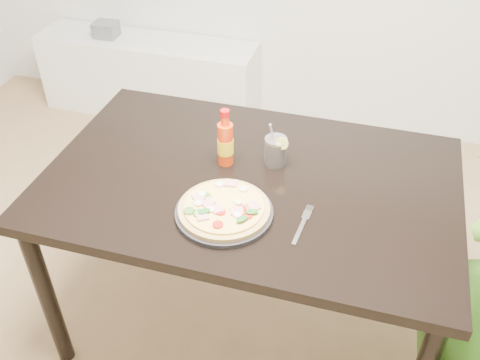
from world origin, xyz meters
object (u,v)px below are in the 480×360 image
(dining_table, at_px, (250,196))
(fork, at_px, (303,223))
(pizza, at_px, (224,208))
(media_console, at_px, (149,76))
(cola_cup, at_px, (275,151))
(plate, at_px, (224,213))
(hot_sauce_bottle, at_px, (225,143))

(dining_table, relative_size, fork, 7.42)
(pizza, bearing_deg, media_console, 122.11)
(cola_cup, bearing_deg, plate, -106.19)
(dining_table, height_order, plate, plate)
(plate, xyz_separation_m, hot_sauce_bottle, (-0.08, 0.26, 0.08))
(fork, height_order, media_console, fork)
(cola_cup, bearing_deg, hot_sauce_bottle, -164.05)
(dining_table, xyz_separation_m, media_console, (-1.08, 1.47, -0.42))
(media_console, bearing_deg, hot_sauce_bottle, -55.36)
(dining_table, bearing_deg, cola_cup, 59.34)
(pizza, distance_m, media_console, 2.04)
(cola_cup, bearing_deg, fork, -61.36)
(plate, bearing_deg, media_console, 122.14)
(dining_table, distance_m, hot_sauce_bottle, 0.21)
(fork, bearing_deg, plate, -168.56)
(dining_table, relative_size, hot_sauce_bottle, 6.54)
(plate, relative_size, cola_cup, 1.77)
(cola_cup, relative_size, fork, 0.92)
(pizza, bearing_deg, hot_sauce_bottle, 106.07)
(dining_table, distance_m, fork, 0.29)
(hot_sauce_bottle, xyz_separation_m, fork, (0.32, -0.24, -0.08))
(dining_table, xyz_separation_m, hot_sauce_bottle, (-0.10, 0.06, 0.17))
(plate, bearing_deg, pizza, -172.83)
(plate, xyz_separation_m, fork, (0.25, 0.03, -0.01))
(fork, relative_size, media_console, 0.13)
(dining_table, xyz_separation_m, plate, (-0.03, -0.20, 0.09))
(dining_table, xyz_separation_m, pizza, (-0.03, -0.20, 0.11))
(plate, bearing_deg, fork, 6.13)
(hot_sauce_bottle, height_order, fork, hot_sauce_bottle)
(dining_table, relative_size, plate, 4.55)
(hot_sauce_bottle, relative_size, media_console, 0.15)
(pizza, relative_size, hot_sauce_bottle, 1.34)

